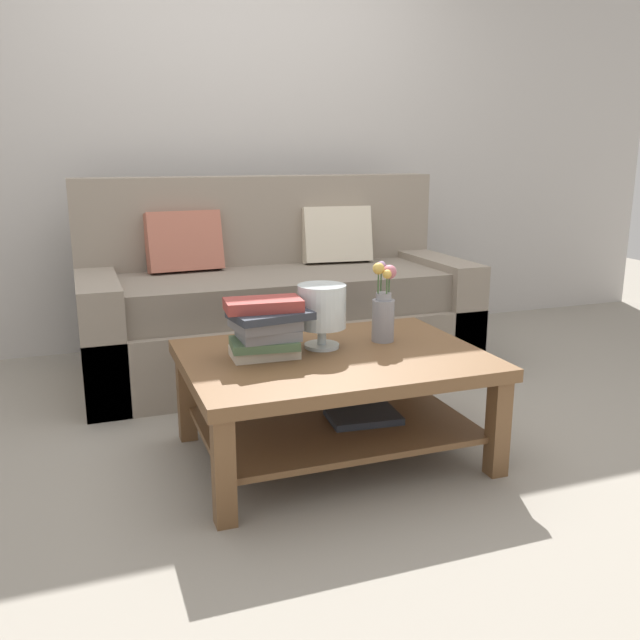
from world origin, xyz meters
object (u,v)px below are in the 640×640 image
book_stack_main (266,327)px  flower_pitcher (384,309)px  couch (276,305)px  glass_hurricane_vase (322,308)px  coffee_table (334,381)px

book_stack_main → flower_pitcher: size_ratio=0.99×
flower_pitcher → couch: bearing=97.5°
book_stack_main → glass_hurricane_vase: 0.25m
coffee_table → flower_pitcher: bearing=21.3°
couch → glass_hurricane_vase: couch is taller
book_stack_main → flower_pitcher: bearing=5.7°
coffee_table → book_stack_main: size_ratio=3.51×
couch → book_stack_main: (-0.37, -1.14, 0.18)m
couch → coffee_table: 1.20m
flower_pitcher → glass_hurricane_vase: bearing=-179.1°
couch → coffee_table: size_ratio=1.81×
couch → coffee_table: couch is taller
glass_hurricane_vase → coffee_table: bearing=-81.2°
book_stack_main → flower_pitcher: (0.52, 0.05, 0.02)m
coffee_table → book_stack_main: bearing=169.1°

